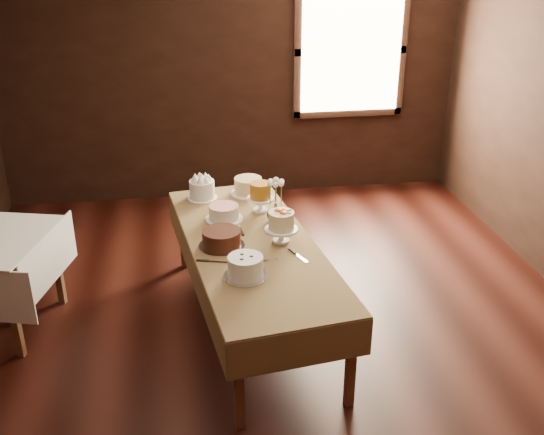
{
  "coord_description": "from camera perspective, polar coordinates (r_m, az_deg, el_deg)",
  "views": [
    {
      "loc": [
        -0.63,
        -3.82,
        2.82
      ],
      "look_at": [
        0.0,
        0.2,
        0.95
      ],
      "focal_mm": 41.76,
      "sensor_mm": 36.0,
      "label": 1
    }
  ],
  "objects": [
    {
      "name": "cake_swirl",
      "position": [
        4.18,
        -2.41,
        -4.53
      ],
      "size": [
        0.31,
        0.31,
        0.15
      ],
      "color": "silver",
      "rests_on": "display_table"
    },
    {
      "name": "cake_server_e",
      "position": [
        4.4,
        -4.74,
        -4.03
      ],
      "size": [
        0.24,
        0.09,
        0.01
      ],
      "primitive_type": "cube",
      "rotation": [
        0.0,
        0.0,
        -0.3
      ],
      "color": "silver",
      "rests_on": "display_table"
    },
    {
      "name": "cake_server_c",
      "position": [
        4.91,
        -3.05,
        -0.8
      ],
      "size": [
        0.05,
        0.24,
        0.01
      ],
      "primitive_type": "cube",
      "rotation": [
        0.0,
        0.0,
        1.69
      ],
      "color": "silver",
      "rests_on": "display_table"
    },
    {
      "name": "cake_speckled",
      "position": [
        5.5,
        -2.17,
        2.83
      ],
      "size": [
        0.3,
        0.3,
        0.14
      ],
      "color": "white",
      "rests_on": "display_table"
    },
    {
      "name": "cake_flowers",
      "position": [
        4.63,
        0.84,
        -0.98
      ],
      "size": [
        0.24,
        0.24,
        0.25
      ],
      "color": "white",
      "rests_on": "display_table"
    },
    {
      "name": "flower_bouquet",
      "position": [
        4.89,
        0.34,
        2.5
      ],
      "size": [
        0.14,
        0.14,
        0.2
      ],
      "primitive_type": null,
      "color": "white",
      "rests_on": "flower_vase"
    },
    {
      "name": "cake_caramel",
      "position": [
        5.13,
        -1.06,
        1.72
      ],
      "size": [
        0.22,
        0.22,
        0.26
      ],
      "color": "white",
      "rests_on": "display_table"
    },
    {
      "name": "flower_vase",
      "position": [
        4.96,
        0.33,
        0.43
      ],
      "size": [
        0.2,
        0.2,
        0.15
      ],
      "primitive_type": "imported",
      "rotation": [
        0.0,
        0.0,
        2.14
      ],
      "color": "#2D2823",
      "rests_on": "display_table"
    },
    {
      "name": "window",
      "position": [
        7.14,
        7.15,
        14.66
      ],
      "size": [
        1.1,
        0.05,
        1.3
      ],
      "primitive_type": "cube",
      "color": "#FFEABF",
      "rests_on": "wall_back"
    },
    {
      "name": "cake_chocolate",
      "position": [
        4.58,
        -4.57,
        -1.96
      ],
      "size": [
        0.39,
        0.39,
        0.13
      ],
      "color": "silver",
      "rests_on": "display_table"
    },
    {
      "name": "cake_server_a",
      "position": [
        4.41,
        -0.42,
        -3.89
      ],
      "size": [
        0.24,
        0.07,
        0.01
      ],
      "primitive_type": "cube",
      "rotation": [
        0.0,
        0.0,
        0.19
      ],
      "color": "silver",
      "rests_on": "display_table"
    },
    {
      "name": "cake_server_b",
      "position": [
        4.45,
        2.65,
        -3.66
      ],
      "size": [
        0.11,
        0.23,
        0.01
      ],
      "primitive_type": "cube",
      "rotation": [
        0.0,
        0.0,
        -1.19
      ],
      "color": "silver",
      "rests_on": "display_table"
    },
    {
      "name": "cake_lattice",
      "position": [
        5.01,
        -4.35,
        0.35
      ],
      "size": [
        0.34,
        0.34,
        0.11
      ],
      "color": "white",
      "rests_on": "display_table"
    },
    {
      "name": "floor",
      "position": [
        4.79,
        0.38,
        -11.38
      ],
      "size": [
        5.0,
        6.0,
        0.01
      ],
      "primitive_type": "cube",
      "color": "black",
      "rests_on": "ground"
    },
    {
      "name": "display_table",
      "position": [
        4.68,
        -1.84,
        -2.87
      ],
      "size": [
        1.19,
        2.39,
        0.71
      ],
      "rotation": [
        0.0,
        0.0,
        0.13
      ],
      "color": "#51301F",
      "rests_on": "ground"
    },
    {
      "name": "cake_server_d",
      "position": [
        4.91,
        0.47,
        -0.74
      ],
      "size": [
        0.16,
        0.21,
        0.01
      ],
      "primitive_type": "cube",
      "rotation": [
        0.0,
        0.0,
        0.94
      ],
      "color": "silver",
      "rests_on": "display_table"
    },
    {
      "name": "cake_meringue",
      "position": [
        5.42,
        -6.33,
        2.47
      ],
      "size": [
        0.26,
        0.26,
        0.16
      ],
      "color": "white",
      "rests_on": "display_table"
    },
    {
      "name": "wall_back",
      "position": [
        7.0,
        -3.65,
        12.92
      ],
      "size": [
        5.0,
        0.02,
        2.8
      ],
      "primitive_type": "cube",
      "color": "black",
      "rests_on": "ground"
    }
  ]
}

